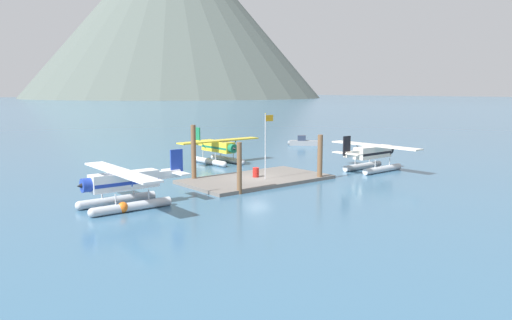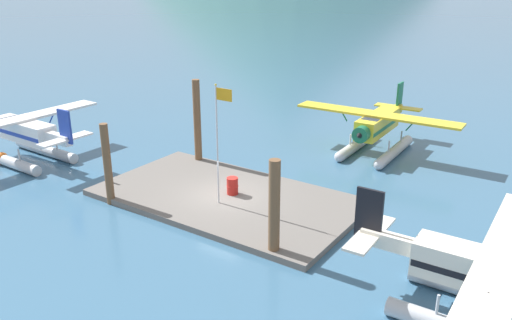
{
  "view_description": "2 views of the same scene",
  "coord_description": "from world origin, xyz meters",
  "px_view_note": "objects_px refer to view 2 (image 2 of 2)",
  "views": [
    {
      "loc": [
        -27.51,
        -34.19,
        8.24
      ],
      "look_at": [
        1.66,
        2.13,
        1.55
      ],
      "focal_mm": 34.19,
      "sensor_mm": 36.0,
      "label": 1
    },
    {
      "loc": [
        14.76,
        -19.08,
        11.01
      ],
      "look_at": [
        -0.08,
        2.8,
        1.33
      ],
      "focal_mm": 36.33,
      "sensor_mm": 36.0,
      "label": 2
    }
  ],
  "objects_px": {
    "flagpole": "(219,131)",
    "seaplane_yellow_bow_right": "(377,129)",
    "mooring_buoy": "(2,158)",
    "seaplane_cream_stbd_aft": "(489,282)",
    "seaplane_white_port_aft": "(25,136)",
    "fuel_drum": "(232,186)"
  },
  "relations": [
    {
      "from": "mooring_buoy",
      "to": "fuel_drum",
      "type": "bearing_deg",
      "value": 14.34
    },
    {
      "from": "seaplane_cream_stbd_aft",
      "to": "seaplane_white_port_aft",
      "type": "bearing_deg",
      "value": 178.18
    },
    {
      "from": "seaplane_yellow_bow_right",
      "to": "flagpole",
      "type": "bearing_deg",
      "value": -104.19
    },
    {
      "from": "flagpole",
      "to": "mooring_buoy",
      "type": "xyz_separation_m",
      "value": [
        -14.78,
        -2.48,
        -3.61
      ]
    },
    {
      "from": "mooring_buoy",
      "to": "seaplane_yellow_bow_right",
      "type": "distance_m",
      "value": 23.11
    },
    {
      "from": "seaplane_yellow_bow_right",
      "to": "seaplane_cream_stbd_aft",
      "type": "height_order",
      "value": "same"
    },
    {
      "from": "flagpole",
      "to": "seaplane_cream_stbd_aft",
      "type": "relative_size",
      "value": 0.57
    },
    {
      "from": "seaplane_white_port_aft",
      "to": "mooring_buoy",
      "type": "bearing_deg",
      "value": -119.66
    },
    {
      "from": "seaplane_yellow_bow_right",
      "to": "mooring_buoy",
      "type": "bearing_deg",
      "value": -140.67
    },
    {
      "from": "mooring_buoy",
      "to": "seaplane_cream_stbd_aft",
      "type": "bearing_deg",
      "value": 0.88
    },
    {
      "from": "mooring_buoy",
      "to": "seaplane_yellow_bow_right",
      "type": "xyz_separation_m",
      "value": [
        17.86,
        14.63,
        1.2
      ]
    },
    {
      "from": "fuel_drum",
      "to": "seaplane_white_port_aft",
      "type": "relative_size",
      "value": 0.08
    },
    {
      "from": "mooring_buoy",
      "to": "seaplane_yellow_bow_right",
      "type": "relative_size",
      "value": 0.07
    },
    {
      "from": "flagpole",
      "to": "seaplane_yellow_bow_right",
      "type": "relative_size",
      "value": 0.57
    },
    {
      "from": "mooring_buoy",
      "to": "seaplane_cream_stbd_aft",
      "type": "distance_m",
      "value": 27.39
    },
    {
      "from": "flagpole",
      "to": "fuel_drum",
      "type": "height_order",
      "value": "flagpole"
    },
    {
      "from": "fuel_drum",
      "to": "seaplane_cream_stbd_aft",
      "type": "relative_size",
      "value": 0.08
    },
    {
      "from": "fuel_drum",
      "to": "seaplane_white_port_aft",
      "type": "xyz_separation_m",
      "value": [
        -13.85,
        -2.46,
        0.84
      ]
    },
    {
      "from": "flagpole",
      "to": "seaplane_yellow_bow_right",
      "type": "bearing_deg",
      "value": 75.81
    },
    {
      "from": "flagpole",
      "to": "seaplane_white_port_aft",
      "type": "bearing_deg",
      "value": -175.07
    },
    {
      "from": "mooring_buoy",
      "to": "seaplane_white_port_aft",
      "type": "xyz_separation_m",
      "value": [
        0.72,
        1.27,
        1.2
      ]
    },
    {
      "from": "flagpole",
      "to": "seaplane_cream_stbd_aft",
      "type": "bearing_deg",
      "value": -9.31
    }
  ]
}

